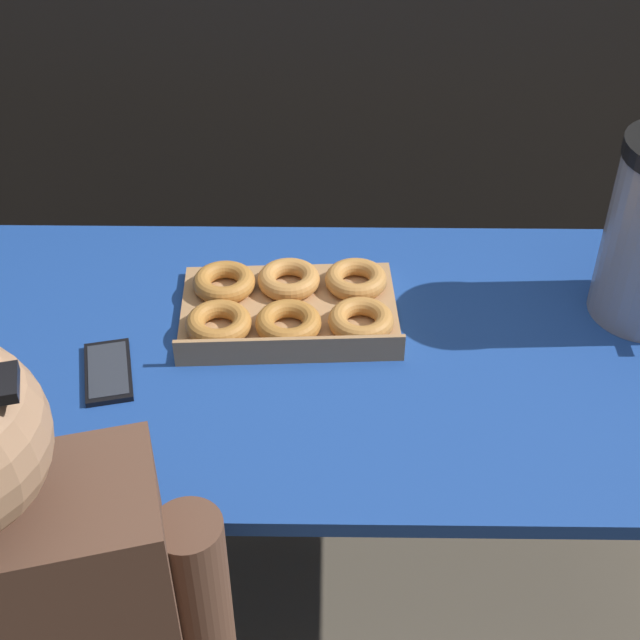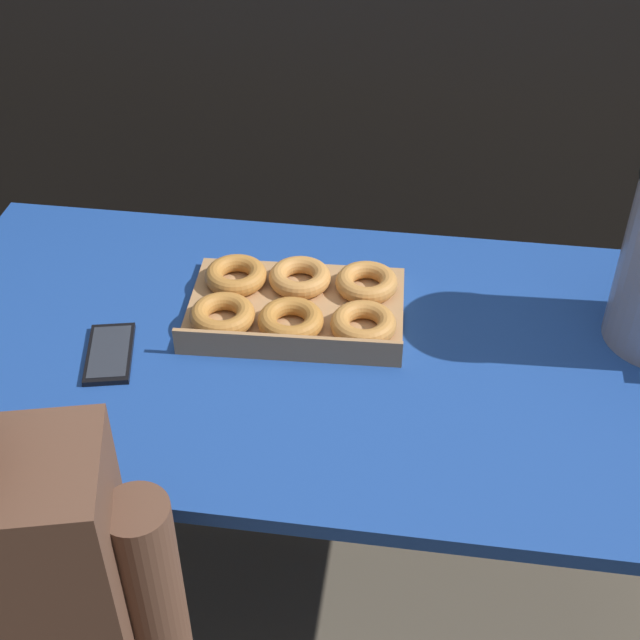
% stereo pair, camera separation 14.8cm
% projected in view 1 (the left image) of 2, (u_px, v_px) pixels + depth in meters
% --- Properties ---
extents(ground_plane, '(12.00, 12.00, 0.00)m').
position_uv_depth(ground_plane, '(331.00, 603.00, 2.00)').
color(ground_plane, brown).
extents(folding_table, '(1.48, 0.75, 0.76)m').
position_uv_depth(folding_table, '(334.00, 368.00, 1.55)').
color(folding_table, '#1E479E').
rests_on(folding_table, ground).
extents(donut_box, '(0.40, 0.29, 0.05)m').
position_uv_depth(donut_box, '(289.00, 306.00, 1.57)').
color(donut_box, tan).
rests_on(donut_box, folding_table).
extents(cell_phone, '(0.11, 0.16, 0.01)m').
position_uv_depth(cell_phone, '(108.00, 371.00, 1.47)').
color(cell_phone, black).
rests_on(cell_phone, folding_table).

